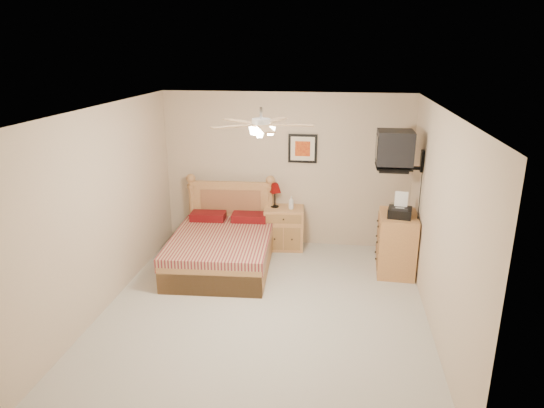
% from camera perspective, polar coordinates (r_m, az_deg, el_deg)
% --- Properties ---
extents(floor, '(4.50, 4.50, 0.00)m').
position_cam_1_polar(floor, '(6.28, -0.83, -12.16)').
color(floor, '#ABA79B').
rests_on(floor, ground).
extents(ceiling, '(4.00, 4.50, 0.04)m').
position_cam_1_polar(ceiling, '(5.48, -0.95, 11.12)').
color(ceiling, white).
rests_on(ceiling, ground).
extents(wall_back, '(4.00, 0.04, 2.50)m').
position_cam_1_polar(wall_back, '(7.90, 1.63, 3.99)').
color(wall_back, '#C1AA8E').
rests_on(wall_back, ground).
extents(wall_front, '(4.00, 0.04, 2.50)m').
position_cam_1_polar(wall_front, '(3.75, -6.33, -12.60)').
color(wall_front, '#C1AA8E').
rests_on(wall_front, ground).
extents(wall_left, '(0.04, 4.50, 2.50)m').
position_cam_1_polar(wall_left, '(6.37, -18.97, -0.43)').
color(wall_left, '#C1AA8E').
rests_on(wall_left, ground).
extents(wall_right, '(0.04, 4.50, 2.50)m').
position_cam_1_polar(wall_right, '(5.81, 19.01, -2.17)').
color(wall_right, '#C1AA8E').
rests_on(wall_right, ground).
extents(bed, '(1.51, 1.93, 1.20)m').
position_cam_1_polar(bed, '(7.17, -6.05, -3.01)').
color(bed, '#AA733B').
rests_on(bed, ground).
extents(nightstand, '(0.67, 0.52, 0.68)m').
position_cam_1_polar(nightstand, '(7.94, 1.41, -2.81)').
color(nightstand, '#AD7648').
rests_on(nightstand, ground).
extents(table_lamp, '(0.26, 0.26, 0.40)m').
position_cam_1_polar(table_lamp, '(7.81, 0.33, 1.05)').
color(table_lamp, '#5E0403').
rests_on(table_lamp, nightstand).
extents(lotion_bottle, '(0.08, 0.08, 0.21)m').
position_cam_1_polar(lotion_bottle, '(7.75, 2.28, 0.16)').
color(lotion_bottle, silver).
rests_on(lotion_bottle, nightstand).
extents(framed_picture, '(0.46, 0.04, 0.46)m').
position_cam_1_polar(framed_picture, '(7.77, 3.63, 6.53)').
color(framed_picture, black).
rests_on(framed_picture, wall_back).
extents(dresser, '(0.55, 0.77, 0.88)m').
position_cam_1_polar(dresser, '(7.28, 14.43, -4.50)').
color(dresser, '#A66B42').
rests_on(dresser, ground).
extents(fax_machine, '(0.37, 0.39, 0.34)m').
position_cam_1_polar(fax_machine, '(6.99, 14.87, -0.16)').
color(fax_machine, black).
rests_on(fax_machine, dresser).
extents(magazine_lower, '(0.30, 0.35, 0.03)m').
position_cam_1_polar(magazine_lower, '(7.37, 14.00, -0.42)').
color(magazine_lower, '#BFB397').
rests_on(magazine_lower, dresser).
extents(magazine_upper, '(0.18, 0.24, 0.02)m').
position_cam_1_polar(magazine_upper, '(7.40, 13.90, -0.15)').
color(magazine_upper, gray).
rests_on(magazine_upper, magazine_lower).
extents(wall_tv, '(0.56, 0.46, 0.58)m').
position_cam_1_polar(wall_tv, '(6.90, 15.47, 6.08)').
color(wall_tv, black).
rests_on(wall_tv, wall_right).
extents(ceiling_fan, '(1.14, 1.14, 0.28)m').
position_cam_1_polar(ceiling_fan, '(5.30, -1.29, 9.36)').
color(ceiling_fan, silver).
rests_on(ceiling_fan, ceiling).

